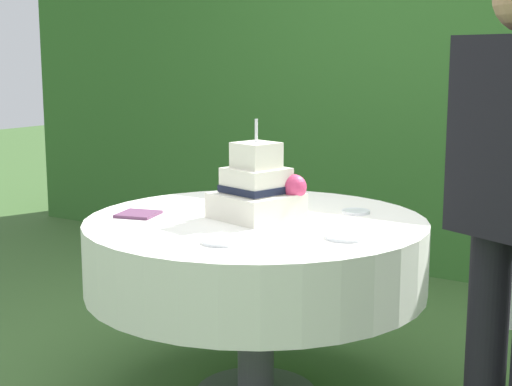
{
  "coord_description": "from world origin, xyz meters",
  "views": [
    {
      "loc": [
        1.55,
        -2.43,
        1.35
      ],
      "look_at": [
        -0.0,
        0.01,
        0.82
      ],
      "focal_mm": 53.84,
      "sensor_mm": 36.0,
      "label": 1
    }
  ],
  "objects_px": {
    "serving_plate_near": "(346,237)",
    "napkin_stack": "(138,214)",
    "serving_plate_left": "(250,197)",
    "serving_plate_far": "(222,242)",
    "serving_plate_right": "(356,212)",
    "wedding_cake": "(259,190)",
    "cake_table": "(256,254)"
  },
  "relations": [
    {
      "from": "serving_plate_right",
      "to": "serving_plate_far",
      "type": "bearing_deg",
      "value": -103.42
    },
    {
      "from": "serving_plate_near",
      "to": "serving_plate_right",
      "type": "bearing_deg",
      "value": 110.92
    },
    {
      "from": "serving_plate_near",
      "to": "napkin_stack",
      "type": "distance_m",
      "value": 0.86
    },
    {
      "from": "serving_plate_left",
      "to": "serving_plate_right",
      "type": "relative_size",
      "value": 1.1
    },
    {
      "from": "serving_plate_far",
      "to": "serving_plate_right",
      "type": "height_order",
      "value": "same"
    },
    {
      "from": "serving_plate_near",
      "to": "napkin_stack",
      "type": "relative_size",
      "value": 1.0
    },
    {
      "from": "serving_plate_near",
      "to": "serving_plate_left",
      "type": "bearing_deg",
      "value": 146.85
    },
    {
      "from": "wedding_cake",
      "to": "serving_plate_right",
      "type": "xyz_separation_m",
      "value": [
        0.28,
        0.29,
        -0.1
      ]
    },
    {
      "from": "serving_plate_right",
      "to": "napkin_stack",
      "type": "distance_m",
      "value": 0.86
    },
    {
      "from": "serving_plate_near",
      "to": "serving_plate_far",
      "type": "relative_size",
      "value": 1.12
    },
    {
      "from": "serving_plate_near",
      "to": "serving_plate_far",
      "type": "distance_m",
      "value": 0.43
    },
    {
      "from": "wedding_cake",
      "to": "serving_plate_far",
      "type": "xyz_separation_m",
      "value": [
        0.11,
        -0.41,
        -0.1
      ]
    },
    {
      "from": "serving_plate_right",
      "to": "serving_plate_left",
      "type": "bearing_deg",
      "value": 175.76
    },
    {
      "from": "serving_plate_far",
      "to": "serving_plate_left",
      "type": "height_order",
      "value": "same"
    },
    {
      "from": "serving_plate_far",
      "to": "serving_plate_right",
      "type": "bearing_deg",
      "value": 76.58
    },
    {
      "from": "serving_plate_near",
      "to": "napkin_stack",
      "type": "height_order",
      "value": "same"
    },
    {
      "from": "serving_plate_left",
      "to": "napkin_stack",
      "type": "height_order",
      "value": "same"
    },
    {
      "from": "serving_plate_left",
      "to": "serving_plate_near",
      "type": "bearing_deg",
      "value": -33.15
    },
    {
      "from": "serving_plate_far",
      "to": "serving_plate_left",
      "type": "relative_size",
      "value": 1.07
    },
    {
      "from": "serving_plate_near",
      "to": "napkin_stack",
      "type": "xyz_separation_m",
      "value": [
        -0.86,
        -0.1,
        0.0
      ]
    },
    {
      "from": "serving_plate_far",
      "to": "serving_plate_left",
      "type": "distance_m",
      "value": 0.82
    },
    {
      "from": "cake_table",
      "to": "serving_plate_far",
      "type": "bearing_deg",
      "value": -73.95
    },
    {
      "from": "serving_plate_far",
      "to": "cake_table",
      "type": "bearing_deg",
      "value": 106.05
    },
    {
      "from": "wedding_cake",
      "to": "napkin_stack",
      "type": "relative_size",
      "value": 2.63
    },
    {
      "from": "cake_table",
      "to": "serving_plate_near",
      "type": "xyz_separation_m",
      "value": [
        0.43,
        -0.1,
        0.14
      ]
    },
    {
      "from": "serving_plate_far",
      "to": "serving_plate_left",
      "type": "bearing_deg",
      "value": 116.32
    },
    {
      "from": "wedding_cake",
      "to": "serving_plate_left",
      "type": "bearing_deg",
      "value": 127.61
    },
    {
      "from": "wedding_cake",
      "to": "serving_plate_right",
      "type": "height_order",
      "value": "wedding_cake"
    },
    {
      "from": "serving_plate_near",
      "to": "serving_plate_left",
      "type": "distance_m",
      "value": 0.82
    },
    {
      "from": "serving_plate_near",
      "to": "serving_plate_right",
      "type": "xyz_separation_m",
      "value": [
        -0.16,
        0.41,
        0.0
      ]
    },
    {
      "from": "serving_plate_far",
      "to": "wedding_cake",
      "type": "bearing_deg",
      "value": 105.34
    },
    {
      "from": "cake_table",
      "to": "serving_plate_right",
      "type": "relative_size",
      "value": 11.85
    }
  ]
}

